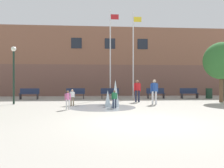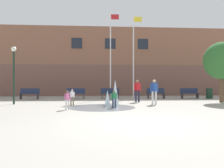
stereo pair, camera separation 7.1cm
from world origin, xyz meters
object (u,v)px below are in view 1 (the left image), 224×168
object	(u,v)px
park_bench_center	(110,93)
lamp_post_left_lane	(14,66)
park_bench_under_left_flagpole	(75,93)
child_running	(68,98)
child_with_pink_shirt	(114,98)
park_bench_far_left	(29,94)
adult_near_bench	(154,90)
park_bench_under_right_flagpole	(156,93)
flagpole_left	(111,51)
flagpole_right	(134,53)
adult_in_red	(137,89)
park_bench_near_trashcan	(189,93)
trash_can	(209,93)
child_in_fountain	(72,96)
lamp_post_right_lane	(224,69)
street_tree_near_building	(221,61)

from	to	relation	value
park_bench_center	lamp_post_left_lane	xyz separation A→B (m)	(-6.51, -4.47, 1.97)
park_bench_under_left_flagpole	child_running	xyz separation A→B (m)	(0.28, -7.54, 0.10)
park_bench_center	child_with_pink_shirt	size ratio (longest dim) A/B	1.62
park_bench_far_left	adult_near_bench	size ratio (longest dim) A/B	1.01
park_bench_under_right_flagpole	adult_near_bench	bearing A→B (deg)	-106.65
park_bench_under_left_flagpole	flagpole_left	distance (m)	4.85
park_bench_center	lamp_post_left_lane	distance (m)	8.14
adult_near_bench	flagpole_right	size ratio (longest dim) A/B	0.21
adult_in_red	child_running	world-z (taller)	adult_in_red
park_bench_center	adult_near_bench	size ratio (longest dim) A/B	1.01
park_bench_far_left	flagpole_left	xyz separation A→B (m)	(6.91, 0.61, 3.72)
park_bench_center	flagpole_right	bearing A→B (deg)	12.78
park_bench_center	park_bench_near_trashcan	world-z (taller)	same
child_running	flagpole_left	distance (m)	9.25
trash_can	park_bench_center	bearing A→B (deg)	176.90
park_bench_under_left_flagpole	park_bench_near_trashcan	distance (m)	10.03
child_in_fountain	park_bench_far_left	bearing A→B (deg)	51.81
adult_near_bench	lamp_post_right_lane	xyz separation A→B (m)	(5.57, 1.39, 1.42)
park_bench_near_trashcan	child_with_pink_shirt	size ratio (longest dim) A/B	1.62
child_with_pink_shirt	child_running	xyz separation A→B (m)	(-2.46, -0.42, 0.00)
flagpole_left	street_tree_near_building	world-z (taller)	flagpole_left
park_bench_center	adult_near_bench	xyz separation A→B (m)	(2.51, -5.20, 0.45)
adult_in_red	lamp_post_left_lane	distance (m)	8.45
child_running	street_tree_near_building	size ratio (longest dim) A/B	0.23
lamp_post_right_lane	park_bench_near_trashcan	bearing A→B (deg)	105.48
park_bench_under_left_flagpole	lamp_post_right_lane	xyz separation A→B (m)	(11.05, -3.81, 1.87)
park_bench_far_left	park_bench_near_trashcan	size ratio (longest dim) A/B	1.00
child_with_pink_shirt	adult_near_bench	distance (m)	3.37
flagpole_left	child_with_pink_shirt	bearing A→B (deg)	-92.50
trash_can	adult_near_bench	bearing A→B (deg)	-142.71
child_running	park_bench_near_trashcan	bearing A→B (deg)	126.51
park_bench_under_left_flagpole	flagpole_left	bearing A→B (deg)	9.32
park_bench_under_left_flagpole	adult_in_red	world-z (taller)	adult_in_red
trash_can	flagpole_left	bearing A→B (deg)	173.61
adult_in_red	lamp_post_right_lane	bearing A→B (deg)	-133.91
child_with_pink_shirt	flagpole_left	size ratio (longest dim) A/B	0.12
lamp_post_left_lane	lamp_post_right_lane	xyz separation A→B (m)	(14.58, 0.65, -0.09)
flagpole_left	flagpole_right	distance (m)	2.07
park_bench_near_trashcan	street_tree_near_building	world-z (taller)	street_tree_near_building
park_bench_under_left_flagpole	child_in_fountain	xyz separation A→B (m)	(0.31, -5.56, 0.10)
park_bench_under_right_flagpole	trash_can	world-z (taller)	park_bench_under_right_flagpole
park_bench_center	trash_can	size ratio (longest dim) A/B	1.78
park_bench_near_trashcan	lamp_post_right_lane	distance (m)	4.24
child_running	trash_can	world-z (taller)	child_running
flagpole_right	trash_can	size ratio (longest dim) A/B	8.59
child_in_fountain	adult_near_bench	size ratio (longest dim) A/B	0.62
park_bench_center	trash_can	world-z (taller)	park_bench_center
adult_in_red	street_tree_near_building	bearing A→B (deg)	-135.44
park_bench_under_right_flagpole	child_running	xyz separation A→B (m)	(-6.75, -7.53, 0.10)
park_bench_center	flagpole_left	xyz separation A→B (m)	(0.10, 0.49, 3.72)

